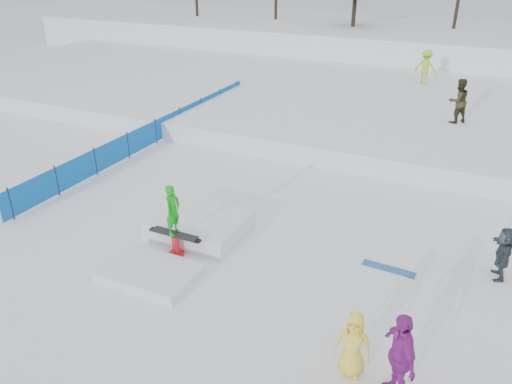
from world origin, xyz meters
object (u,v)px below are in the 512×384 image
at_px(spectator_yellow, 353,344).
at_px(spectator_dark, 503,253).
at_px(walker_olive, 458,101).
at_px(safety_fence, 156,131).
at_px(spectator_purple, 399,356).
at_px(walker_ygreen, 426,67).
at_px(jib_rail_feature, 187,235).

bearing_deg(spectator_yellow, spectator_dark, 57.30).
bearing_deg(walker_olive, safety_fence, -14.61).
height_order(spectator_purple, spectator_dark, spectator_purple).
relative_size(safety_fence, spectator_purple, 8.49).
bearing_deg(safety_fence, spectator_purple, -37.60).
height_order(walker_ygreen, jib_rail_feature, walker_ygreen).
bearing_deg(spectator_dark, walker_olive, -174.37).
bearing_deg(safety_fence, spectator_dark, -17.68).
bearing_deg(spectator_purple, spectator_yellow, -135.92).
height_order(safety_fence, walker_ygreen, walker_ygreen).
bearing_deg(spectator_yellow, jib_rail_feature, 149.66).
height_order(walker_olive, spectator_dark, walker_olive).
distance_m(spectator_purple, jib_rail_feature, 7.06).
relative_size(spectator_purple, jib_rail_feature, 0.43).
xyz_separation_m(walker_ygreen, spectator_dark, (4.57, -17.06, -1.02)).
relative_size(spectator_yellow, jib_rail_feature, 0.33).
height_order(spectator_purple, jib_rail_feature, jib_rail_feature).
xyz_separation_m(safety_fence, jib_rail_feature, (5.74, -6.53, -0.25)).
bearing_deg(spectator_purple, jib_rail_feature, -148.95).
distance_m(walker_ygreen, jib_rail_feature, 19.55).
height_order(safety_fence, spectator_dark, spectator_dark).
relative_size(spectator_purple, spectator_yellow, 1.30).
xyz_separation_m(walker_olive, walker_ygreen, (-2.34, 6.63, -0.02)).
distance_m(safety_fence, walker_ygreen, 15.73).
height_order(safety_fence, spectator_yellow, spectator_yellow).
height_order(walker_ygreen, spectator_purple, walker_ygreen).
distance_m(safety_fence, spectator_purple, 15.37).
bearing_deg(walker_ygreen, walker_olive, 115.99).
height_order(walker_olive, jib_rail_feature, walker_olive).
relative_size(walker_ygreen, spectator_dark, 1.30).
relative_size(walker_olive, spectator_yellow, 1.32).
bearing_deg(jib_rail_feature, walker_olive, 64.92).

